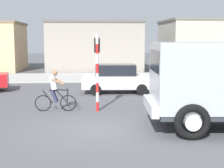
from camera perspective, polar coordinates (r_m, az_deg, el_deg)
ground_plane at (r=11.29m, az=-2.60°, el=-7.80°), size 120.00×120.00×0.00m
sidewalk_far at (r=25.75m, az=-3.61°, el=1.15°), size 80.00×5.00×0.16m
cyclist at (r=14.16m, az=-9.67°, el=-1.14°), size 1.73×0.50×1.72m
traffic_light_pole at (r=13.90m, az=-2.54°, el=3.79°), size 0.24×0.43×3.20m
car_red_near at (r=18.72m, az=0.95°, el=0.97°), size 4.09×2.05×1.60m
building_mid_block at (r=31.75m, az=-3.07°, el=6.39°), size 8.66×6.67×4.57m
building_corner_right at (r=36.08m, az=17.58°, el=6.46°), size 11.12×7.79×4.88m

